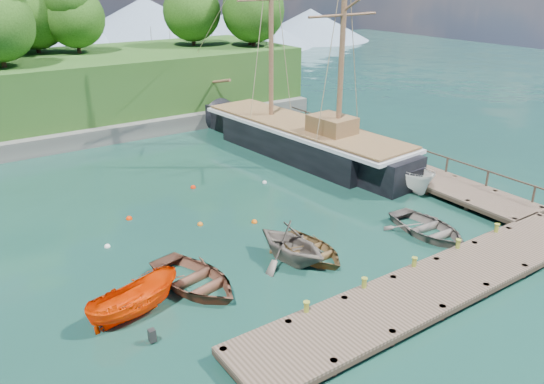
{
  "coord_description": "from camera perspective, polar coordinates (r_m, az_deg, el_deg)",
  "views": [
    {
      "loc": [
        -14.66,
        -18.39,
        12.58
      ],
      "look_at": [
        -0.24,
        2.75,
        2.0
      ],
      "focal_mm": 35.0,
      "sensor_mm": 36.0,
      "label": 1
    }
  ],
  "objects": [
    {
      "name": "schooner",
      "position": [
        39.44,
        3.28,
        5.4
      ],
      "size": [
        6.22,
        25.75,
        18.55
      ],
      "rotation": [
        0.0,
        0.0,
        0.09
      ],
      "color": "black",
      "rests_on": "ground"
    },
    {
      "name": "mooring_buoy_1",
      "position": [
        28.93,
        -7.72,
        -3.53
      ],
      "size": [
        0.32,
        0.32,
        0.32
      ],
      "primitive_type": "sphere",
      "color": "orange",
      "rests_on": "ground"
    },
    {
      "name": "distant_ridge",
      "position": [
        90.78,
        -22.98,
        15.58
      ],
      "size": [
        117.0,
        40.0,
        10.0
      ],
      "color": "#728CA5",
      "rests_on": "ground"
    },
    {
      "name": "motorboat_orange",
      "position": [
        22.28,
        -14.47,
        -12.74
      ],
      "size": [
        4.22,
        2.23,
        1.55
      ],
      "primitive_type": "imported",
      "rotation": [
        0.0,
        0.0,
        1.76
      ],
      "color": "#F33D00",
      "rests_on": "ground"
    },
    {
      "name": "dock_east",
      "position": [
        38.42,
        10.98,
        3.62
      ],
      "size": [
        3.2,
        24.0,
        1.1
      ],
      "color": "#443629",
      "rests_on": "ground"
    },
    {
      "name": "bollard_3",
      "position": [
        26.86,
        19.16,
        -6.84
      ],
      "size": [
        0.26,
        0.26,
        0.45
      ],
      "primitive_type": "cylinder",
      "color": "olive",
      "rests_on": "ground"
    },
    {
      "name": "mooring_buoy_3",
      "position": [
        34.35,
        -0.81,
        0.98
      ],
      "size": [
        0.29,
        0.29,
        0.29
      ],
      "primitive_type": "sphere",
      "color": "silver",
      "rests_on": "ground"
    },
    {
      "name": "ground",
      "position": [
        26.67,
        3.77,
        -5.73
      ],
      "size": [
        160.0,
        160.0,
        0.0
      ],
      "primitive_type": "plane",
      "color": "#153229",
      "rests_on": "ground"
    },
    {
      "name": "mooring_buoy_2",
      "position": [
        28.95,
        -1.91,
        -3.31
      ],
      "size": [
        0.33,
        0.33,
        0.33
      ],
      "primitive_type": "sphere",
      "color": "#D85708",
      "rests_on": "ground"
    },
    {
      "name": "mooring_buoy_5",
      "position": [
        33.92,
        -8.48,
        0.44
      ],
      "size": [
        0.34,
        0.34,
        0.34
      ],
      "primitive_type": "sphere",
      "color": "red",
      "rests_on": "ground"
    },
    {
      "name": "rowboat_3",
      "position": [
        28.83,
        16.37,
        -4.4
      ],
      "size": [
        3.57,
        4.84,
        0.97
      ],
      "primitive_type": "imported",
      "rotation": [
        0.0,
        0.0,
        -0.05
      ],
      "color": "#655C55",
      "rests_on": "ground"
    },
    {
      "name": "rowboat_0",
      "position": [
        23.56,
        -8.28,
        -10.08
      ],
      "size": [
        4.43,
        5.51,
        1.01
      ],
      "primitive_type": "imported",
      "rotation": [
        0.0,
        0.0,
        0.21
      ],
      "color": "brown",
      "rests_on": "ground"
    },
    {
      "name": "bollard_2",
      "position": [
        24.75,
        14.87,
        -8.94
      ],
      "size": [
        0.26,
        0.26,
        0.45
      ],
      "primitive_type": "cylinder",
      "color": "olive",
      "rests_on": "ground"
    },
    {
      "name": "bollard_4",
      "position": [
        29.13,
        22.77,
        -5.03
      ],
      "size": [
        0.26,
        0.26,
        0.45
      ],
      "primitive_type": "cylinder",
      "color": "olive",
      "rests_on": "ground"
    },
    {
      "name": "cabin_boat_white",
      "position": [
        34.65,
        14.34,
        0.44
      ],
      "size": [
        3.26,
        5.27,
        1.91
      ],
      "primitive_type": "imported",
      "rotation": [
        0.0,
        0.0,
        -0.31
      ],
      "color": "white",
      "rests_on": "ground"
    },
    {
      "name": "rowboat_2",
      "position": [
        25.74,
        4.15,
        -6.86
      ],
      "size": [
        3.08,
        4.23,
        0.86
      ],
      "primitive_type": "imported",
      "rotation": [
        0.0,
        0.0,
        0.03
      ],
      "color": "brown",
      "rests_on": "ground"
    },
    {
      "name": "mooring_buoy_4",
      "position": [
        30.37,
        -15.11,
        -2.84
      ],
      "size": [
        0.34,
        0.34,
        0.34
      ],
      "primitive_type": "sphere",
      "color": "#F12D00",
      "rests_on": "ground"
    },
    {
      "name": "rowboat_1",
      "position": [
        25.29,
        2.05,
        -7.38
      ],
      "size": [
        4.04,
        4.49,
        2.1
      ],
      "primitive_type": "imported",
      "rotation": [
        0.0,
        0.0,
        0.16
      ],
      "color": "slate",
      "rests_on": "ground"
    },
    {
      "name": "bollard_0",
      "position": [
        21.18,
        3.67,
        -14.03
      ],
      "size": [
        0.26,
        0.26,
        0.45
      ],
      "primitive_type": "cylinder",
      "color": "olive",
      "rests_on": "ground"
    },
    {
      "name": "mooring_buoy_0",
      "position": [
        27.68,
        -17.29,
        -5.67
      ],
      "size": [
        0.3,
        0.3,
        0.3
      ],
      "primitive_type": "sphere",
      "color": "white",
      "rests_on": "ground"
    },
    {
      "name": "dock_near",
      "position": [
        23.8,
        17.5,
        -9.39
      ],
      "size": [
        20.0,
        3.2,
        1.1
      ],
      "color": "#443629",
      "rests_on": "ground"
    },
    {
      "name": "bollard_1",
      "position": [
        22.84,
        9.76,
        -11.34
      ],
      "size": [
        0.26,
        0.26,
        0.45
      ],
      "primitive_type": "cylinder",
      "color": "olive",
      "rests_on": "ground"
    }
  ]
}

